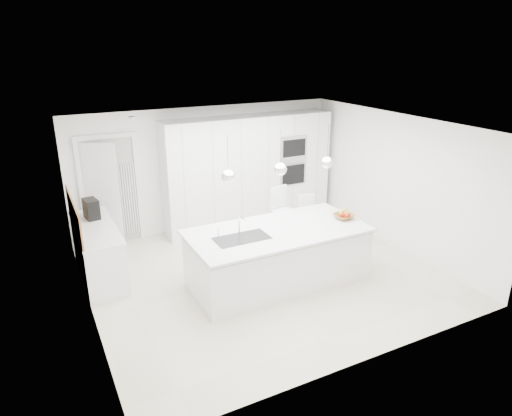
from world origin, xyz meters
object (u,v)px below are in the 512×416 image
island_base (279,258)px  fruit_bowl (344,216)px  espresso_machine (91,209)px  bar_stool_left (282,220)px  bar_stool_right (310,222)px

island_base → fruit_bowl: 1.32m
espresso_machine → bar_stool_left: espresso_machine is taller
island_base → bar_stool_right: size_ratio=2.82×
fruit_bowl → espresso_machine: (-3.75, 1.94, 0.13)m
bar_stool_right → espresso_machine: bearing=176.8°
espresso_machine → bar_stool_right: bearing=-23.8°
espresso_machine → fruit_bowl: bearing=-36.9°
fruit_bowl → island_base: bearing=177.8°
island_base → fruit_bowl: size_ratio=8.48×
fruit_bowl → espresso_machine: 4.22m
island_base → bar_stool_right: 1.54m
island_base → fruit_bowl: fruit_bowl is taller
fruit_bowl → bar_stool_left: bearing=119.1°
island_base → bar_stool_left: bar_stool_left is taller
fruit_bowl → bar_stool_left: size_ratio=0.27×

